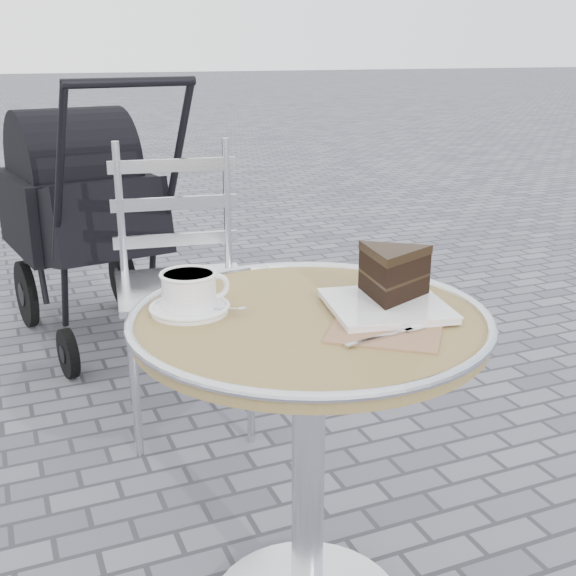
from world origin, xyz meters
name	(u,v)px	position (x,y,z in m)	size (l,w,h in m)	color
cafe_table	(309,391)	(0.00, 0.00, 0.57)	(0.72, 0.72, 0.74)	silver
cappuccino_set	(190,294)	(-0.21, 0.11, 0.77)	(0.17, 0.16, 0.08)	white
cake_plate_set	(391,281)	(0.17, -0.02, 0.79)	(0.32, 0.36, 0.12)	#9B6E55
bistro_chair	(179,251)	(0.01, 1.08, 0.59)	(0.48, 0.48, 0.95)	silver
baby_stroller	(86,223)	(-0.18, 1.95, 0.51)	(0.66, 1.16, 1.14)	black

